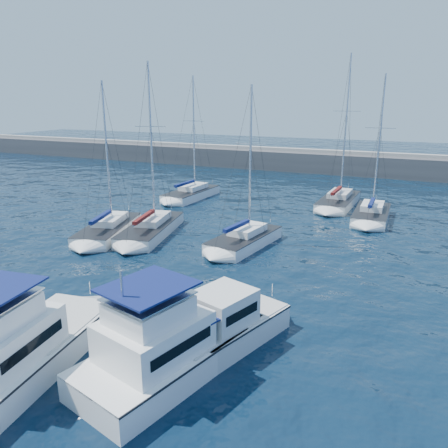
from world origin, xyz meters
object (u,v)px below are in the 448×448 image
at_px(sailboat_mid_b, 152,229).
at_px(sailboat_back_a, 191,194).
at_px(motor_yacht_stbd_inner, 167,348).
at_px(sailboat_back_b, 338,201).
at_px(sailboat_mid_c, 245,240).
at_px(sailboat_mid_a, 109,229).
at_px(motor_yacht_port_inner, 17,350).
at_px(sailboat_back_c, 371,214).
at_px(motor_yacht_stbd_outer, 230,324).

height_order(sailboat_mid_b, sailboat_back_a, sailboat_mid_b).
height_order(motor_yacht_stbd_inner, sailboat_mid_b, sailboat_mid_b).
distance_m(sailboat_mid_b, sailboat_back_b, 21.27).
xyz_separation_m(sailboat_mid_b, sailboat_mid_c, (8.37, 0.43, -0.00)).
relative_size(sailboat_mid_a, sailboat_mid_c, 1.03).
distance_m(motor_yacht_port_inner, sailboat_back_b, 36.64).
relative_size(sailboat_mid_b, sailboat_back_c, 1.05).
bearing_deg(sailboat_mid_c, sailboat_back_c, 64.66).
xyz_separation_m(motor_yacht_stbd_inner, sailboat_back_c, (5.26, 28.79, -0.62)).
distance_m(motor_yacht_stbd_outer, sailboat_mid_a, 19.79).
bearing_deg(motor_yacht_stbd_inner, motor_yacht_stbd_outer, 79.44).
height_order(motor_yacht_stbd_inner, sailboat_mid_a, sailboat_mid_a).
bearing_deg(motor_yacht_port_inner, sailboat_back_a, 97.84).
xyz_separation_m(sailboat_mid_b, sailboat_back_b, (12.76, 17.02, 0.01)).
bearing_deg(sailboat_back_c, sailboat_mid_c, -125.03).
relative_size(sailboat_mid_a, sailboat_back_a, 0.93).
distance_m(motor_yacht_port_inner, sailboat_back_c, 33.35).
distance_m(motor_yacht_stbd_outer, sailboat_back_a, 31.51).
relative_size(sailboat_mid_c, sailboat_back_b, 0.79).
bearing_deg(sailboat_mid_b, sailboat_back_c, 24.92).
relative_size(motor_yacht_stbd_outer, sailboat_mid_a, 0.49).
height_order(sailboat_back_a, sailboat_back_b, sailboat_back_b).
distance_m(motor_yacht_stbd_inner, sailboat_back_a, 33.59).
distance_m(motor_yacht_stbd_inner, motor_yacht_stbd_outer, 3.56).
height_order(motor_yacht_stbd_outer, sailboat_mid_a, sailboat_mid_a).
bearing_deg(sailboat_back_b, sailboat_back_a, -166.87).
bearing_deg(motor_yacht_port_inner, sailboat_mid_b, 98.89).
distance_m(sailboat_mid_a, sailboat_back_a, 15.44).
bearing_deg(sailboat_mid_c, motor_yacht_stbd_outer, -62.45).
height_order(motor_yacht_port_inner, sailboat_back_b, sailboat_back_b).
distance_m(sailboat_mid_a, sailboat_mid_b, 3.63).
xyz_separation_m(sailboat_mid_a, sailboat_back_b, (16.02, 18.60, 0.02)).
xyz_separation_m(sailboat_mid_b, sailboat_back_c, (16.65, 12.57, 0.00)).
relative_size(motor_yacht_stbd_outer, sailboat_back_a, 0.45).
height_order(motor_yacht_port_inner, sailboat_back_a, sailboat_back_a).
xyz_separation_m(motor_yacht_stbd_inner, sailboat_mid_c, (-3.02, 16.65, -0.63)).
bearing_deg(sailboat_mid_a, motor_yacht_stbd_outer, -51.10).
relative_size(motor_yacht_stbd_outer, sailboat_back_c, 0.46).
bearing_deg(sailboat_back_b, sailboat_mid_a, -128.57).
bearing_deg(sailboat_back_a, sailboat_back_c, 0.50).
xyz_separation_m(sailboat_back_a, sailboat_back_b, (16.32, 3.16, 0.01)).
bearing_deg(sailboat_back_a, sailboat_back_b, 15.10).
relative_size(sailboat_mid_b, sailboat_mid_c, 1.15).
relative_size(motor_yacht_port_inner, motor_yacht_stbd_inner, 1.02).
bearing_deg(motor_yacht_stbd_outer, sailboat_mid_b, 152.48).
xyz_separation_m(motor_yacht_port_inner, motor_yacht_stbd_outer, (7.12, 5.94, -0.19)).
distance_m(motor_yacht_stbd_inner, sailboat_back_c, 29.28).
relative_size(motor_yacht_stbd_inner, motor_yacht_stbd_outer, 1.50).
distance_m(motor_yacht_stbd_outer, sailboat_mid_b, 18.32).
bearing_deg(sailboat_mid_a, sailboat_back_a, 75.25).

